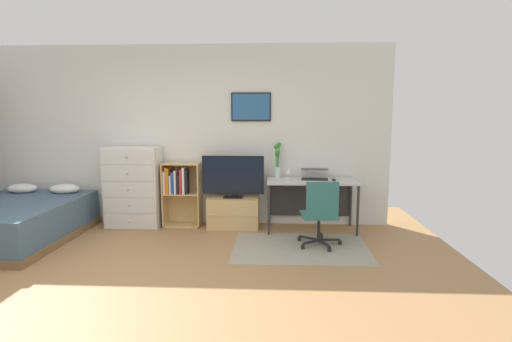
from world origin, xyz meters
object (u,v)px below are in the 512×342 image
(bed, at_px, (14,221))
(computer_mouse, at_px, (334,180))
(office_chair, at_px, (320,212))
(desk, at_px, (311,188))
(laptop, at_px, (315,175))
(bookshelf, at_px, (180,188))
(television, at_px, (233,177))
(dresser, at_px, (134,187))
(bamboo_vase, at_px, (278,161))
(tv_stand, at_px, (233,212))
(wine_glass, at_px, (288,171))

(bed, height_order, computer_mouse, computer_mouse)
(bed, relative_size, office_chair, 2.27)
(desk, relative_size, laptop, 2.79)
(bookshelf, relative_size, television, 1.06)
(dresser, xyz_separation_m, laptop, (2.68, 0.00, 0.21))
(office_chair, distance_m, bamboo_vase, 1.21)
(tv_stand, bearing_deg, bookshelf, 176.82)
(bookshelf, xyz_separation_m, desk, (1.96, -0.06, 0.03))
(dresser, relative_size, desk, 0.93)
(television, height_order, computer_mouse, television)
(dresser, height_order, computer_mouse, dresser)
(dresser, bearing_deg, bookshelf, 5.09)
(bookshelf, distance_m, tv_stand, 0.89)
(bookshelf, relative_size, tv_stand, 1.28)
(tv_stand, bearing_deg, television, -90.00)
(computer_mouse, bearing_deg, bamboo_vase, 163.69)
(desk, bearing_deg, bookshelf, 178.31)
(bookshelf, bearing_deg, wine_glass, -6.53)
(desk, height_order, wine_glass, wine_glass)
(tv_stand, distance_m, laptop, 1.33)
(office_chair, relative_size, computer_mouse, 8.27)
(laptop, distance_m, computer_mouse, 0.29)
(laptop, bearing_deg, bamboo_vase, 172.28)
(bookshelf, height_order, laptop, bookshelf)
(bed, relative_size, wine_glass, 10.86)
(bookshelf, height_order, tv_stand, bookshelf)
(desk, bearing_deg, wine_glass, -159.28)
(laptop, height_order, bamboo_vase, bamboo_vase)
(bookshelf, relative_size, laptop, 2.07)
(office_chair, bearing_deg, tv_stand, 140.50)
(wine_glass, bearing_deg, bed, -170.14)
(dresser, relative_size, laptop, 2.60)
(bookshelf, height_order, wine_glass, bookshelf)
(tv_stand, height_order, computer_mouse, computer_mouse)
(laptop, relative_size, bamboo_vase, 0.88)
(tv_stand, height_order, office_chair, office_chair)
(desk, xyz_separation_m, bamboo_vase, (-0.49, 0.12, 0.39))
(bed, xyz_separation_m, television, (2.85, 0.75, 0.50))
(television, bearing_deg, bookshelf, 175.26)
(bamboo_vase, relative_size, wine_glass, 2.92)
(computer_mouse, bearing_deg, television, 175.78)
(computer_mouse, relative_size, bamboo_vase, 0.20)
(television, height_order, desk, television)
(television, height_order, wine_glass, television)
(desk, distance_m, bamboo_vase, 0.64)
(tv_stand, height_order, desk, desk)
(office_chair, bearing_deg, desk, 88.85)
(tv_stand, bearing_deg, desk, -0.62)
(wine_glass, bearing_deg, office_chair, -61.44)
(tv_stand, distance_m, wine_glass, 1.04)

